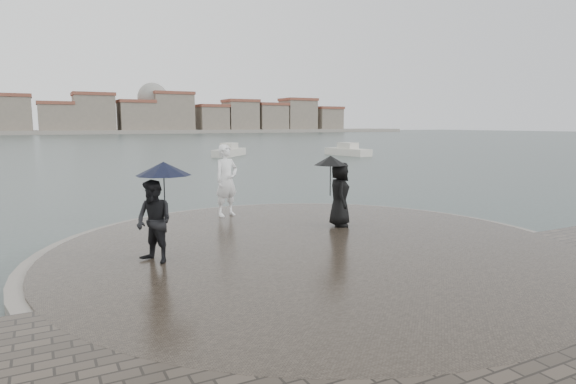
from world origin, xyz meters
TOP-DOWN VIEW (x-y plane):
  - ground at (0.00, 0.00)m, footprint 400.00×400.00m
  - kerb_ring at (0.00, 3.50)m, footprint 12.50×12.50m
  - quay_tip at (0.00, 3.50)m, footprint 11.90×11.90m
  - statue at (-0.51, 7.89)m, footprint 0.91×0.73m
  - visitor_left at (-3.50, 3.83)m, footprint 1.30×1.18m
  - visitor_right at (1.66, 5.04)m, footprint 1.16×1.07m
  - far_skyline at (-6.29, 160.71)m, footprint 260.00×20.00m
  - boats at (7.31, 34.15)m, footprint 36.73×16.40m

SIDE VIEW (x-z plane):
  - ground at x=0.00m, z-range 0.00..0.00m
  - kerb_ring at x=0.00m, z-range 0.00..0.32m
  - quay_tip at x=0.00m, z-range 0.00..0.36m
  - boats at x=7.31m, z-range -0.37..1.13m
  - visitor_right at x=1.66m, z-range 0.46..2.41m
  - statue at x=-0.51m, z-range 0.36..2.55m
  - visitor_left at x=-3.50m, z-range 0.49..2.53m
  - far_skyline at x=-6.29m, z-range -12.89..24.11m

